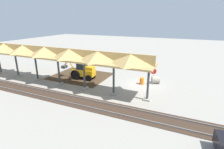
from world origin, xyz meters
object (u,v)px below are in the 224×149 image
Objects in this scene: traffic_barrel at (142,81)px; stop_sign at (153,73)px; backhoe at (83,70)px; concrete_pipe at (156,80)px.

stop_sign is at bearing -171.33° from traffic_barrel.
stop_sign reaches higher than traffic_barrel.
traffic_barrel is at bearing -171.28° from backhoe.
stop_sign is 0.44× the size of backhoe.
stop_sign is 1.85m from traffic_barrel.
backhoe is 5.75× the size of traffic_barrel.
stop_sign is at bearing 78.02° from concrete_pipe.
backhoe is at bearing 8.72° from traffic_barrel.
concrete_pipe is (-9.93, -2.44, -0.79)m from backhoe.
concrete_pipe reaches higher than traffic_barrel.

